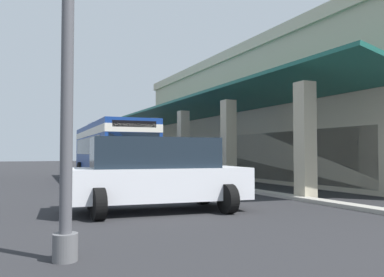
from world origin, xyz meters
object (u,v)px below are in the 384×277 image
(pedestrian, at_px, (144,171))
(potted_palm, at_px, (150,164))
(transit_bus, at_px, (110,148))
(parked_suv_white, at_px, (156,173))

(pedestrian, xyz_separation_m, potted_palm, (-15.02, 5.45, -0.18))
(potted_palm, bearing_deg, pedestrian, -19.94)
(potted_palm, bearing_deg, transit_bus, -34.48)
(transit_bus, relative_size, pedestrian, 7.01)
(transit_bus, distance_m, pedestrian, 8.19)
(transit_bus, xyz_separation_m, pedestrian, (8.10, -0.70, -0.95))
(pedestrian, relative_size, potted_palm, 0.58)
(transit_bus, height_order, parked_suv_white, transit_bus)
(transit_bus, relative_size, potted_palm, 4.08)
(pedestrian, bearing_deg, parked_suv_white, -13.07)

